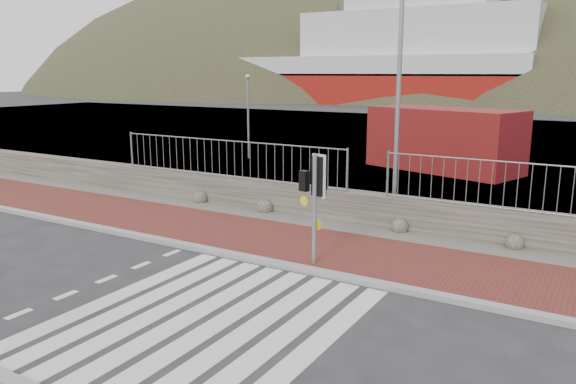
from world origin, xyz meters
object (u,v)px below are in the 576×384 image
Objects in this scene: ferry at (373,64)px; shipping_container at (444,139)px; streetlight at (404,73)px; traffic_signal_far at (314,186)px.

shipping_container is (23.97, -50.53, -4.01)m from ferry.
ferry is 64.90m from streetlight.
shipping_container is at bearing -70.69° from traffic_signal_far.
streetlight reaches higher than shipping_container.
shipping_container is (-1.28, 9.25, -2.85)m from streetlight.
shipping_container is (-1.01, 13.98, -0.48)m from traffic_signal_far.
traffic_signal_far is 14.02m from shipping_container.
ferry reaches higher than shipping_container.
streetlight is at bearing -78.09° from traffic_signal_far.
streetlight is 9.76m from shipping_container.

